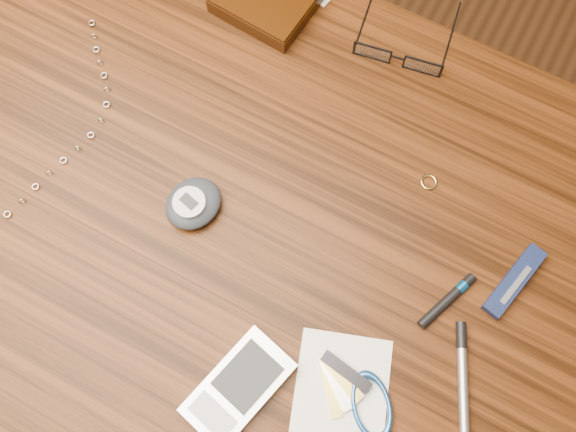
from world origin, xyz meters
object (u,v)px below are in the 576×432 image
silver_pen (463,375)px  desk (232,240)px  pocket_knife (514,281)px  eyeglasses (398,55)px  pda_phone (239,388)px  pedometer (193,203)px  notepad_keys (357,395)px

silver_pen → desk: bearing=173.3°
pocket_knife → silver_pen: size_ratio=0.78×
desk → eyeglasses: (0.09, 0.28, 0.11)m
pda_phone → pocket_knife: 0.32m
desk → pocket_knife: bearing=14.5°
pda_phone → pedometer: bearing=133.8°
pedometer → silver_pen: (0.34, -0.03, -0.01)m
eyeglasses → pocket_knife: 0.30m
notepad_keys → silver_pen: same height
pda_phone → notepad_keys: size_ratio=0.90×
desk → silver_pen: (0.31, -0.04, 0.11)m
pedometer → silver_pen: bearing=-4.7°
eyeglasses → pedometer: 0.31m
pedometer → pocket_knife: pedometer is taller
pedometer → pocket_knife: bearing=14.3°
desk → pda_phone: (0.11, -0.16, 0.11)m
pda_phone → pocket_knife: size_ratio=1.32×
notepad_keys → silver_pen: size_ratio=1.15×
pda_phone → pedometer: pedometer is taller
eyeglasses → notepad_keys: eyeglasses is taller
eyeglasses → pda_phone: 0.44m
notepad_keys → silver_pen: (0.09, 0.07, 0.00)m
pda_phone → eyeglasses: bearing=92.9°
notepad_keys → pocket_knife: bearing=62.7°
eyeglasses → pda_phone: bearing=-87.1°
pda_phone → notepad_keys: 0.12m
desk → notepad_keys: notepad_keys is taller
notepad_keys → pocket_knife: pocket_knife is taller
eyeglasses → silver_pen: bearing=-54.7°
eyeglasses → pocket_knife: size_ratio=1.38×
notepad_keys → silver_pen: 0.11m
pda_phone → pocket_knife: bearing=49.0°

